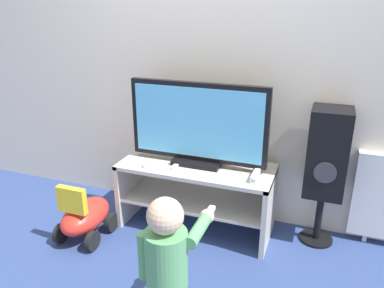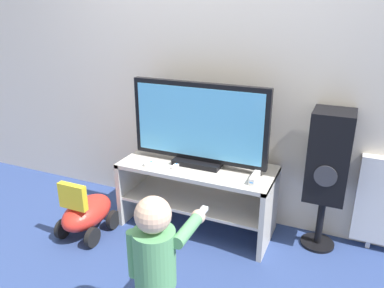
{
  "view_description": "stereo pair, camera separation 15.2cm",
  "coord_description": "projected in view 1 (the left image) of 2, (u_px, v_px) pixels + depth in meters",
  "views": [
    {
      "loc": [
        0.88,
        -2.21,
        1.68
      ],
      "look_at": [
        0.0,
        0.15,
        0.74
      ],
      "focal_mm": 35.0,
      "sensor_mm": 36.0,
      "label": 1
    },
    {
      "loc": [
        1.02,
        -2.16,
        1.68
      ],
      "look_at": [
        0.0,
        0.15,
        0.74
      ],
      "focal_mm": 35.0,
      "sensor_mm": 36.0,
      "label": 2
    }
  ],
  "objects": [
    {
      "name": "television",
      "position": [
        198.0,
        125.0,
        2.76
      ],
      "size": [
        1.05,
        0.2,
        0.63
      ],
      "color": "black",
      "rests_on": "tv_stand"
    },
    {
      "name": "child",
      "position": [
        168.0,
        259.0,
        1.86
      ],
      "size": [
        0.32,
        0.48,
        0.84
      ],
      "color": "#3F4C72",
      "rests_on": "ground_plane"
    },
    {
      "name": "wall_back",
      "position": [
        211.0,
        58.0,
        2.87
      ],
      "size": [
        10.0,
        0.06,
        2.6
      ],
      "color": "silver",
      "rests_on": "ground_plane"
    },
    {
      "name": "tv_stand",
      "position": [
        196.0,
        187.0,
        2.91
      ],
      "size": [
        1.18,
        0.5,
        0.54
      ],
      "color": "beige",
      "rests_on": "ground_plane"
    },
    {
      "name": "speaker_tower",
      "position": [
        327.0,
        156.0,
        2.62
      ],
      "size": [
        0.27,
        0.29,
        1.03
      ],
      "color": "black",
      "rests_on": "ground_plane"
    },
    {
      "name": "ground_plane",
      "position": [
        185.0,
        243.0,
        2.82
      ],
      "size": [
        16.0,
        16.0,
        0.0
      ],
      "primitive_type": "plane",
      "color": "navy"
    },
    {
      "name": "remote_primary",
      "position": [
        150.0,
        164.0,
        2.84
      ],
      "size": [
        0.09,
        0.13,
        0.03
      ],
      "color": "white",
      "rests_on": "tv_stand"
    },
    {
      "name": "remote_secondary",
      "position": [
        176.0,
        166.0,
        2.81
      ],
      "size": [
        0.03,
        0.13,
        0.03
      ],
      "color": "white",
      "rests_on": "tv_stand"
    },
    {
      "name": "ride_on_toy",
      "position": [
        85.0,
        216.0,
        2.83
      ],
      "size": [
        0.32,
        0.48,
        0.48
      ],
      "color": "red",
      "rests_on": "ground_plane"
    },
    {
      "name": "game_console",
      "position": [
        255.0,
        176.0,
        2.62
      ],
      "size": [
        0.04,
        0.18,
        0.05
      ],
      "color": "white",
      "rests_on": "tv_stand"
    }
  ]
}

